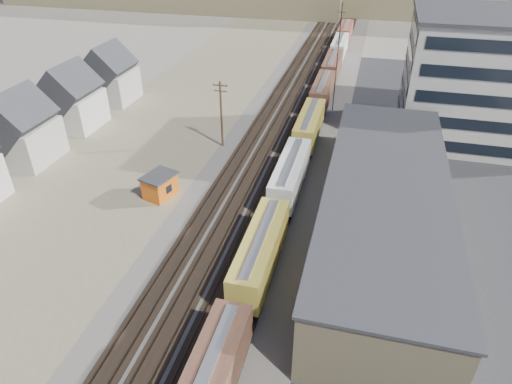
% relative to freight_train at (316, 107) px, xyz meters
% --- Properties ---
extents(ballast_bed, '(18.00, 200.00, 0.06)m').
position_rel_freight_train_xyz_m(ballast_bed, '(-3.80, -4.16, -2.76)').
color(ballast_bed, '#4C4742').
rests_on(ballast_bed, ground).
extents(dirt_yard, '(24.00, 180.00, 0.03)m').
position_rel_freight_train_xyz_m(dirt_yard, '(-23.80, -14.16, -2.78)').
color(dirt_yard, '#6D5E4A').
rests_on(dirt_yard, ground).
extents(asphalt_lot, '(26.00, 120.00, 0.04)m').
position_rel_freight_train_xyz_m(asphalt_lot, '(18.20, -19.16, -2.77)').
color(asphalt_lot, '#232326').
rests_on(asphalt_lot, ground).
extents(rail_tracks, '(11.40, 200.00, 0.24)m').
position_rel_freight_train_xyz_m(rail_tracks, '(-4.35, -4.16, -2.68)').
color(rail_tracks, black).
rests_on(rail_tracks, ground).
extents(freight_train, '(3.00, 119.74, 4.46)m').
position_rel_freight_train_xyz_m(freight_train, '(0.00, 0.00, 0.00)').
color(freight_train, black).
rests_on(freight_train, ground).
extents(warehouse, '(12.40, 40.40, 7.25)m').
position_rel_freight_train_xyz_m(warehouse, '(11.18, -29.16, 0.86)').
color(warehouse, tan).
rests_on(warehouse, ground).
extents(office_tower, '(22.60, 18.60, 18.45)m').
position_rel_freight_train_xyz_m(office_tower, '(24.15, 0.80, 6.47)').
color(office_tower, '#9E998E').
rests_on(office_tower, ground).
extents(utility_pole_north, '(2.20, 0.32, 10.00)m').
position_rel_freight_train_xyz_m(utility_pole_north, '(-12.30, -12.16, 2.50)').
color(utility_pole_north, '#382619').
rests_on(utility_pole_north, ground).
extents(radio_mast, '(1.20, 0.16, 18.00)m').
position_rel_freight_train_xyz_m(radio_mast, '(2.20, 5.84, 6.33)').
color(radio_mast, black).
rests_on(radio_mast, ground).
extents(maintenance_shed, '(4.20, 4.84, 3.01)m').
position_rel_freight_train_xyz_m(maintenance_shed, '(-15.42, -27.41, -1.25)').
color(maintenance_shed, '#C85812').
rests_on(maintenance_shed, ground).
extents(parked_car_blue, '(6.53, 6.27, 1.72)m').
position_rel_freight_train_xyz_m(parked_car_blue, '(17.55, 1.69, -1.93)').
color(parked_car_blue, navy).
rests_on(parked_car_blue, ground).
extents(parked_car_far, '(2.60, 5.21, 1.71)m').
position_rel_freight_train_xyz_m(parked_car_far, '(22.67, 4.99, -1.94)').
color(parked_car_far, silver).
rests_on(parked_car_far, ground).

